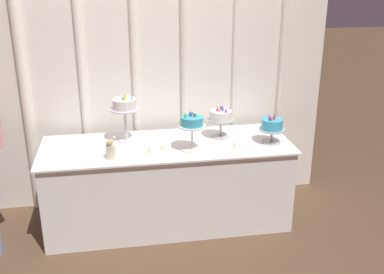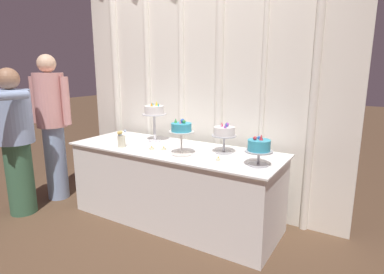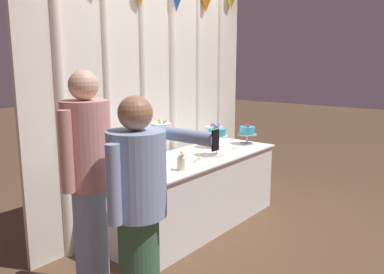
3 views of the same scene
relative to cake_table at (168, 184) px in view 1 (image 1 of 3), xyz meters
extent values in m
plane|color=brown|center=(0.00, -0.10, -0.37)|extent=(24.00, 24.00, 0.00)
cube|color=white|center=(0.00, 0.51, 1.01)|extent=(3.10, 0.04, 2.76)
cylinder|color=white|center=(-1.18, 0.48, 1.01)|extent=(0.09, 0.09, 2.76)
cylinder|color=white|center=(-0.68, 0.48, 1.01)|extent=(0.07, 0.07, 2.76)
cylinder|color=white|center=(-0.22, 0.48, 1.01)|extent=(0.07, 0.07, 2.76)
cylinder|color=white|center=(0.23, 0.48, 1.01)|extent=(0.09, 0.09, 2.76)
cylinder|color=white|center=(0.69, 0.48, 1.01)|extent=(0.05, 0.05, 2.76)
cylinder|color=white|center=(1.15, 0.48, 1.01)|extent=(0.07, 0.07, 2.76)
cube|color=white|center=(0.00, 0.00, -0.01)|extent=(2.05, 0.70, 0.73)
cube|color=white|center=(0.00, 0.00, 0.36)|extent=(2.10, 0.75, 0.01)
cylinder|color=silver|center=(-0.33, 0.14, 0.38)|extent=(0.13, 0.13, 0.01)
cylinder|color=silver|center=(-0.33, 0.14, 0.52)|extent=(0.03, 0.03, 0.27)
cylinder|color=silver|center=(-0.33, 0.14, 0.66)|extent=(0.25, 0.25, 0.01)
cylinder|color=white|center=(-0.33, 0.14, 0.70)|extent=(0.20, 0.20, 0.08)
cone|color=#2DB2B7|center=(-0.27, 0.13, 0.76)|extent=(0.02, 0.02, 0.03)
cone|color=yellow|center=(-0.32, 0.17, 0.77)|extent=(0.03, 0.03, 0.05)
cone|color=#2DB2B7|center=(-0.35, 0.14, 0.76)|extent=(0.02, 0.02, 0.03)
cone|color=orange|center=(-0.33, 0.10, 0.76)|extent=(0.03, 0.03, 0.04)
cylinder|color=silver|center=(0.19, -0.15, 0.38)|extent=(0.18, 0.18, 0.01)
cylinder|color=silver|center=(0.19, -0.15, 0.48)|extent=(0.02, 0.02, 0.19)
cylinder|color=silver|center=(0.19, -0.15, 0.58)|extent=(0.23, 0.23, 0.01)
cylinder|color=#3DB2D1|center=(0.19, -0.15, 0.62)|extent=(0.18, 0.18, 0.07)
sphere|color=green|center=(0.21, -0.14, 0.67)|extent=(0.03, 0.03, 0.03)
sphere|color=blue|center=(0.19, -0.13, 0.67)|extent=(0.04, 0.04, 0.04)
cone|color=green|center=(0.13, -0.15, 0.67)|extent=(0.03, 0.03, 0.04)
cone|color=pink|center=(0.19, -0.17, 0.67)|extent=(0.02, 0.02, 0.03)
cylinder|color=#B2B2B7|center=(0.49, 0.10, 0.38)|extent=(0.15, 0.15, 0.01)
cylinder|color=#B2B2B7|center=(0.49, 0.10, 0.45)|extent=(0.02, 0.02, 0.14)
cylinder|color=#B2B2B7|center=(0.49, 0.10, 0.53)|extent=(0.22, 0.22, 0.01)
cylinder|color=white|center=(0.49, 0.10, 0.57)|extent=(0.19, 0.19, 0.08)
cone|color=blue|center=(0.50, 0.10, 0.63)|extent=(0.03, 0.03, 0.04)
sphere|color=purple|center=(0.50, 0.13, 0.63)|extent=(0.04, 0.04, 0.04)
cone|color=#DB333D|center=(0.46, 0.11, 0.63)|extent=(0.03, 0.03, 0.04)
cone|color=pink|center=(0.47, 0.08, 0.63)|extent=(0.02, 0.02, 0.03)
cone|color=purple|center=(0.52, 0.05, 0.63)|extent=(0.03, 0.03, 0.04)
cylinder|color=#B2B2B7|center=(0.88, -0.10, 0.38)|extent=(0.16, 0.16, 0.01)
cylinder|color=#B2B2B7|center=(0.88, -0.10, 0.43)|extent=(0.02, 0.02, 0.10)
cylinder|color=#B2B2B7|center=(0.88, -0.10, 0.49)|extent=(0.22, 0.22, 0.01)
cylinder|color=#3DB2D1|center=(0.88, -0.10, 0.53)|extent=(0.18, 0.18, 0.09)
cone|color=#DB333D|center=(0.90, -0.10, 0.60)|extent=(0.03, 0.03, 0.05)
sphere|color=blue|center=(0.87, -0.07, 0.59)|extent=(0.02, 0.02, 0.02)
sphere|color=#DB333D|center=(0.85, -0.13, 0.59)|extent=(0.03, 0.03, 0.03)
cylinder|color=beige|center=(-0.46, -0.22, 0.42)|extent=(0.08, 0.08, 0.11)
sphere|color=#E5C666|center=(-0.46, -0.23, 0.52)|extent=(0.03, 0.03, 0.03)
sphere|color=silver|center=(-0.43, -0.19, 0.53)|extent=(0.03, 0.03, 0.03)
sphere|color=#E5C666|center=(-0.47, -0.24, 0.51)|extent=(0.03, 0.03, 0.03)
sphere|color=silver|center=(-0.48, -0.22, 0.50)|extent=(0.04, 0.04, 0.04)
cylinder|color=beige|center=(-0.15, -0.14, 0.38)|extent=(0.05, 0.05, 0.01)
sphere|color=#F9CC4C|center=(-0.15, -0.14, 0.39)|extent=(0.01, 0.01, 0.01)
cylinder|color=beige|center=(-0.04, -0.10, 0.38)|extent=(0.05, 0.05, 0.02)
sphere|color=#F9CC4C|center=(-0.04, -0.10, 0.40)|extent=(0.01, 0.01, 0.01)
cylinder|color=beige|center=(0.55, -0.14, 0.38)|extent=(0.04, 0.04, 0.02)
sphere|color=#F9CC4C|center=(0.55, -0.14, 0.40)|extent=(0.01, 0.01, 0.01)
camera|label=1|loc=(-0.40, -3.61, 1.81)|focal=43.35mm
camera|label=2|loc=(1.66, -2.40, 1.13)|focal=29.36mm
camera|label=3|loc=(-3.06, -2.39, 1.32)|focal=36.92mm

